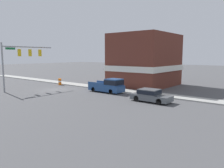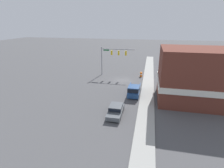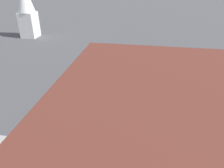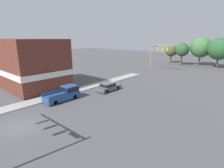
% 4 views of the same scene
% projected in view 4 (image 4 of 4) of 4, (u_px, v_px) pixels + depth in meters
% --- Properties ---
extents(ground_plane, '(200.00, 200.00, 0.00)m').
position_uv_depth(ground_plane, '(21.00, 126.00, 18.10)').
color(ground_plane, '#4C4C4F').
extents(sidewalk_curb, '(2.40, 60.00, 0.14)m').
position_uv_depth(sidewalk_curb, '(1.00, 111.00, 21.71)').
color(sidewalk_curb, '#9E9E99').
rests_on(sidewalk_curb, ground).
extents(far_signal_assembly, '(6.54, 0.49, 7.44)m').
position_uv_depth(far_signal_assembly, '(158.00, 51.00, 46.66)').
color(far_signal_assembly, gray).
rests_on(far_signal_assembly, ground).
extents(car_lead, '(1.89, 4.48, 1.40)m').
position_uv_depth(car_lead, '(108.00, 87.00, 29.92)').
color(car_lead, black).
rests_on(car_lead, ground).
extents(pickup_truck_parked, '(1.96, 5.20, 1.97)m').
position_uv_depth(pickup_truck_parked, '(65.00, 93.00, 25.57)').
color(pickup_truck_parked, black).
rests_on(pickup_truck_parked, ground).
extents(corner_brick_building, '(11.04, 9.13, 8.65)m').
position_uv_depth(corner_brick_building, '(33.00, 65.00, 30.87)').
color(corner_brick_building, brown).
rests_on(corner_brick_building, ground).
extents(backdrop_tree_left_far, '(4.10, 4.10, 6.40)m').
position_uv_depth(backdrop_tree_left_far, '(171.00, 51.00, 62.40)').
color(backdrop_tree_left_far, '#4C3823').
rests_on(backdrop_tree_left_far, ground).
extents(backdrop_tree_left_mid, '(4.37, 4.37, 7.24)m').
position_uv_depth(backdrop_tree_left_mid, '(182.00, 50.00, 57.08)').
color(backdrop_tree_left_mid, '#4C3823').
rests_on(backdrop_tree_left_mid, ground).
extents(backdrop_tree_center, '(6.59, 6.59, 9.12)m').
position_uv_depth(backdrop_tree_center, '(201.00, 47.00, 56.26)').
color(backdrop_tree_center, '#4C3823').
rests_on(backdrop_tree_center, ground).
extents(backdrop_tree_right_mid, '(6.41, 6.41, 8.84)m').
position_uv_depth(backdrop_tree_right_mid, '(219.00, 49.00, 51.11)').
color(backdrop_tree_right_mid, '#4C3823').
rests_on(backdrop_tree_right_mid, ground).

